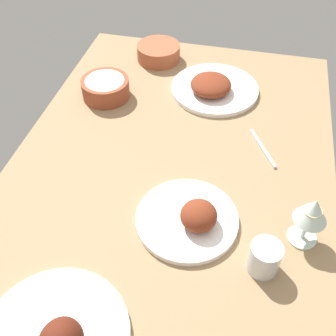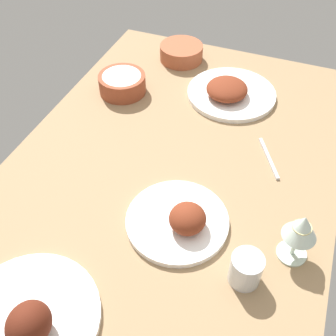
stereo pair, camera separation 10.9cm
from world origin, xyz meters
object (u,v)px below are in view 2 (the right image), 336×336
object	(u,v)px
bowl_soup	(181,52)
water_tumbler	(246,269)
wine_glass	(301,229)
plate_far_side	(230,92)
plate_center_main	(181,220)
fork_loose	(269,158)
plate_near_viewer	(28,321)
bowl_cream	(122,83)

from	to	relation	value
bowl_soup	water_tumbler	bearing A→B (deg)	28.72
wine_glass	plate_far_side	bearing A→B (deg)	-151.07
plate_center_main	fork_loose	distance (cm)	34.37
plate_near_viewer	wine_glass	size ratio (longest dim) A/B	2.12
plate_center_main	plate_near_viewer	distance (cm)	39.55
wine_glass	bowl_soup	bearing A→B (deg)	-142.98
plate_center_main	plate_far_side	distance (cm)	55.12
fork_loose	bowl_soup	bearing A→B (deg)	16.38
plate_center_main	water_tumbler	distance (cm)	19.79
water_tumbler	plate_far_side	bearing A→B (deg)	-161.95
wine_glass	water_tumbler	distance (cm)	14.67
bowl_soup	plate_far_side	bearing A→B (deg)	54.76
bowl_cream	bowl_soup	world-z (taller)	bowl_cream
bowl_soup	fork_loose	xyz separation A→B (cm)	(40.63, 41.27, -2.73)
plate_far_side	bowl_cream	xyz separation A→B (cm)	(10.06, -34.46, 1.30)
plate_center_main	fork_loose	bearing A→B (deg)	153.16
wine_glass	bowl_cream	bearing A→B (deg)	-124.08
plate_far_side	wine_glass	distance (cm)	61.41
plate_far_side	fork_loose	size ratio (longest dim) A/B	1.81
bowl_soup	fork_loose	size ratio (longest dim) A/B	0.97
plate_center_main	bowl_soup	world-z (taller)	plate_center_main
plate_near_viewer	bowl_soup	size ratio (longest dim) A/B	1.88
plate_near_viewer	wine_glass	distance (cm)	59.18
plate_far_side	fork_loose	distance (cm)	30.57
water_tumbler	wine_glass	bearing A→B (deg)	138.88
plate_near_viewer	bowl_soup	bearing A→B (deg)	-176.70
plate_near_viewer	bowl_cream	size ratio (longest dim) A/B	1.90
plate_near_viewer	plate_far_side	distance (cm)	90.93
bowl_cream	plate_center_main	bearing A→B (deg)	39.64
bowl_cream	fork_loose	size ratio (longest dim) A/B	0.96
wine_glass	fork_loose	distance (cm)	32.40
bowl_cream	wine_glass	distance (cm)	77.45
plate_center_main	bowl_soup	xyz separation A→B (cm)	(-71.27, -25.77, 1.06)
plate_near_viewer	bowl_soup	xyz separation A→B (cm)	(-105.57, -6.09, 0.73)
plate_far_side	water_tumbler	world-z (taller)	water_tumbler
bowl_soup	plate_near_viewer	bearing A→B (deg)	3.30
water_tumbler	fork_loose	world-z (taller)	water_tumbler
plate_far_side	water_tumbler	bearing A→B (deg)	18.05
plate_near_viewer	bowl_cream	world-z (taller)	plate_near_viewer
water_tumbler	bowl_soup	bearing A→B (deg)	-151.28
bowl_cream	water_tumbler	size ratio (longest dim) A/B	1.98
plate_center_main	wine_glass	size ratio (longest dim) A/B	1.80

